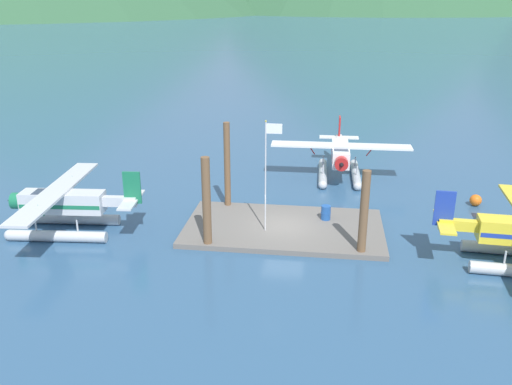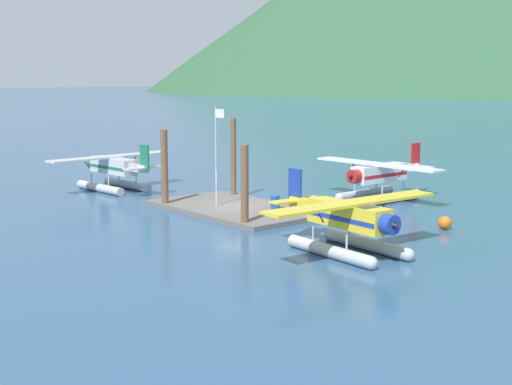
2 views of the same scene
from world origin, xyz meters
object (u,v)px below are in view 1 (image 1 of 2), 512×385
(seaplane_white_bow_right, at_px, (340,158))
(seaplane_silver_port_aft, at_px, (63,208))
(flagpole, at_px, (268,164))
(fuel_drum, at_px, (326,213))
(mooring_buoy, at_px, (476,200))

(seaplane_white_bow_right, distance_m, seaplane_silver_port_aft, 20.34)
(flagpole, distance_m, seaplane_white_bow_right, 12.29)
(flagpole, height_order, seaplane_silver_port_aft, flagpole)
(seaplane_silver_port_aft, bearing_deg, flagpole, 5.65)
(fuel_drum, bearing_deg, flagpole, -147.91)
(seaplane_white_bow_right, bearing_deg, mooring_buoy, -27.87)
(fuel_drum, relative_size, mooring_buoy, 1.13)
(flagpole, bearing_deg, seaplane_white_bow_right, 68.96)
(mooring_buoy, distance_m, seaplane_white_bow_right, 10.17)
(flagpole, xyz_separation_m, mooring_buoy, (13.23, 6.46, -3.94))
(flagpole, distance_m, seaplane_silver_port_aft, 12.23)
(fuel_drum, bearing_deg, mooring_buoy, 23.79)
(mooring_buoy, xyz_separation_m, seaplane_silver_port_aft, (-25.08, -7.63, 1.19))
(fuel_drum, distance_m, mooring_buoy, 10.79)
(mooring_buoy, height_order, seaplane_silver_port_aft, seaplane_silver_port_aft)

